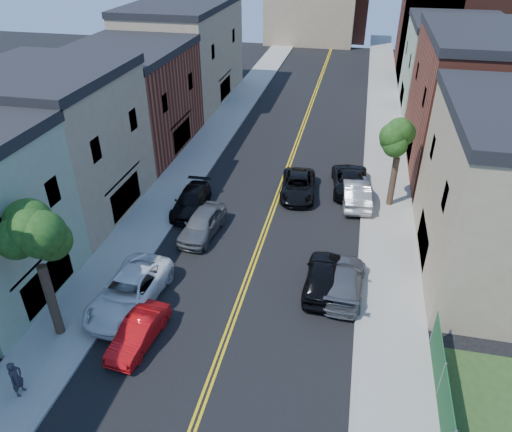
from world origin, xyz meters
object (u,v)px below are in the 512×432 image
Objects in this scene: white_pickup at (129,291)px; black_car_right at (323,276)px; dark_car_right_far at (351,179)px; silver_car_right at (356,192)px; red_sedan at (138,332)px; grey_car_left at (202,224)px; black_suv_lane at (298,186)px; black_car_left at (191,201)px; grey_car_right at (344,280)px; pedestrian_left at (16,379)px.

black_car_right is at bearing 21.94° from white_pickup.
black_car_right is 0.86× the size of dark_car_right_far.
white_pickup is at bearing 43.69° from silver_car_right.
silver_car_right is (9.42, 15.68, 0.19)m from red_sedan.
red_sedan is 0.85× the size of grey_car_left.
dark_car_right_far is at bearing 19.95° from black_suv_lane.
white_pickup is 18.52m from dark_car_right_far.
white_pickup reaches higher than black_car_left.
grey_car_right is at bearing -178.41° from black_car_right.
black_car_left is at bearing -28.82° from grey_car_right.
black_car_right is at bearing 75.76° from silver_car_right.
white_pickup reaches higher than black_car_right.
black_car_right is 10.52m from black_suv_lane.
black_car_right is 0.93× the size of black_suv_lane.
black_suv_lane is at bearing 65.87° from white_pickup.
dark_car_right_far is at bearing -93.55° from black_car_right.
white_pickup is 3.36× the size of pedestrian_left.
pedestrian_left is (-13.04, -19.49, 0.18)m from silver_car_right.
pedestrian_left is (-3.74, -13.26, 0.23)m from grey_car_left.
grey_car_right is 0.90× the size of dark_car_right_far.
black_car_right is at bearing -50.87° from pedestrian_left.
black_car_right is 15.14m from pedestrian_left.
pedestrian_left is (-3.62, -3.81, 0.37)m from red_sedan.
black_suv_lane is 21.66m from pedestrian_left.
black_car_right reaches higher than grey_car_left.
grey_car_right is 10.86m from black_suv_lane.
grey_car_left is at bearing 95.16° from red_sedan.
pedestrian_left is at bearing -105.18° from white_pickup.
red_sedan is 0.77× the size of black_suv_lane.
grey_car_right is 2.87× the size of pedestrian_left.
silver_car_right is 0.99× the size of black_suv_lane.
grey_car_left is 0.93× the size of grey_car_right.
grey_car_left is 8.77m from black_car_right.
dark_car_right_far is 1.08× the size of black_suv_lane.
pedestrian_left reaches higher than grey_car_left.
grey_car_right is 1.12m from black_car_right.
black_car_left is at bearing 10.97° from silver_car_right.
white_pickup is at bearing 19.84° from black_car_right.
pedestrian_left is (-8.92, -19.74, 0.31)m from black_suv_lane.
grey_car_right reaches higher than black_suv_lane.
dark_car_right_far is at bearing -84.29° from silver_car_right.
black_suv_lane is at bearing 56.67° from grey_car_left.
grey_car_left is (1.70, 7.00, -0.02)m from white_pickup.
black_suv_lane is at bearing -9.99° from silver_car_right.
red_sedan is 0.68× the size of white_pickup.
pedestrian_left reaches higher than silver_car_right.
dark_car_right_far is at bearing -87.08° from grey_car_right.
grey_car_right is at bearing -16.57° from grey_car_left.
pedestrian_left is (-2.04, -16.01, 0.32)m from black_car_left.
pedestrian_left is at bearing -127.68° from red_sedan.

